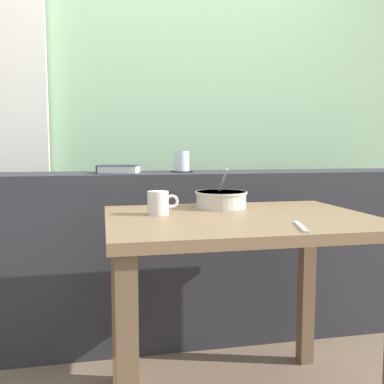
% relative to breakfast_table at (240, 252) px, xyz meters
% --- Properties ---
extents(outdoor_backdrop, '(4.80, 0.08, 2.80)m').
position_rel_breakfast_table_xyz_m(outdoor_backdrop, '(-0.06, 1.42, 0.79)').
color(outdoor_backdrop, '#9EC699').
rests_on(outdoor_backdrop, ground).
extents(dark_console_ledge, '(2.80, 0.38, 0.86)m').
position_rel_breakfast_table_xyz_m(dark_console_ledge, '(-0.06, 0.70, -0.18)').
color(dark_console_ledge, '#2D2D33').
rests_on(dark_console_ledge, ground).
extents(breakfast_table, '(0.94, 0.72, 0.74)m').
position_rel_breakfast_table_xyz_m(breakfast_table, '(0.00, 0.00, 0.00)').
color(breakfast_table, brown).
rests_on(breakfast_table, ground).
extents(coaster_square, '(0.10, 0.10, 0.00)m').
position_rel_breakfast_table_xyz_m(coaster_square, '(-0.08, 0.71, 0.25)').
color(coaster_square, black).
rests_on(coaster_square, dark_console_ledge).
extents(juice_glass, '(0.08, 0.08, 0.10)m').
position_rel_breakfast_table_xyz_m(juice_glass, '(-0.08, 0.71, 0.30)').
color(juice_glass, white).
rests_on(juice_glass, coaster_square).
extents(closed_book, '(0.22, 0.18, 0.04)m').
position_rel_breakfast_table_xyz_m(closed_book, '(-0.40, 0.65, 0.27)').
color(closed_book, '#1E2D47').
rests_on(closed_book, dark_console_ledge).
extents(soup_bowl, '(0.21, 0.21, 0.16)m').
position_rel_breakfast_table_xyz_m(soup_bowl, '(-0.01, 0.21, 0.16)').
color(soup_bowl, beige).
rests_on(soup_bowl, breakfast_table).
extents(fork_utensil, '(0.06, 0.17, 0.01)m').
position_rel_breakfast_table_xyz_m(fork_utensil, '(0.11, -0.25, 0.13)').
color(fork_utensil, silver).
rests_on(fork_utensil, breakfast_table).
extents(ceramic_mug, '(0.11, 0.08, 0.08)m').
position_rel_breakfast_table_xyz_m(ceramic_mug, '(-0.28, 0.09, 0.17)').
color(ceramic_mug, silver).
rests_on(ceramic_mug, breakfast_table).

